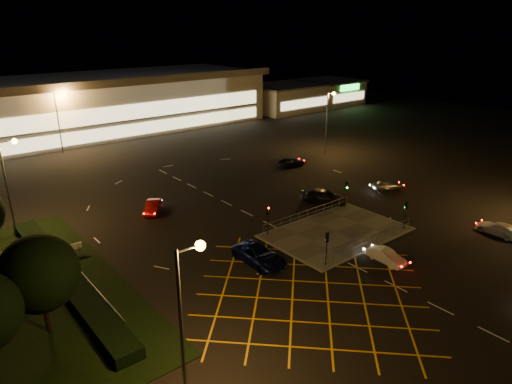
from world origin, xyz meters
TOP-DOWN VIEW (x-y plane):
  - ground at (0.00, 0.00)m, footprint 180.00×180.00m
  - pedestrian_island at (2.00, -2.00)m, footprint 14.00×9.00m
  - grass_verge at (-28.00, 6.00)m, footprint 18.00×30.00m
  - hedge at (-23.00, 6.00)m, footprint 2.00×26.00m
  - supermarket at (0.00, 61.95)m, footprint 72.00×26.50m
  - retail_unit_a at (46.00, 53.97)m, footprint 18.80×14.80m
  - retail_unit_b at (62.00, 53.96)m, footprint 14.80×14.80m
  - streetlight_sw at (-21.56, -12.00)m, footprint 1.78×0.56m
  - streetlight_nw at (-23.56, 18.00)m, footprint 1.78×0.56m
  - streetlight_ne at (24.44, 20.00)m, footprint 1.78×0.56m
  - streetlight_far_left at (-9.56, 48.00)m, footprint 1.78×0.56m
  - streetlight_far_right at (30.44, 50.00)m, footprint 1.78×0.56m
  - signal_sw at (-4.00, -5.99)m, footprint 0.28×0.30m
  - signal_se at (8.00, -5.99)m, footprint 0.28×0.30m
  - signal_nw at (-4.00, 1.99)m, footprint 0.28×0.30m
  - signal_ne at (8.00, 1.99)m, footprint 0.28×0.30m
  - tree_e at (-26.00, 0.00)m, footprint 5.40×5.40m
  - car_queue_white at (0.76, -9.00)m, footprint 1.46×3.77m
  - car_left_blue at (-8.28, -1.87)m, footprint 2.69×5.74m
  - car_far_dkgrey at (7.28, 4.76)m, footprint 4.86×5.73m
  - car_right_silver at (16.97, 2.63)m, footprint 4.14×3.07m
  - car_circ_red at (-10.20, 15.07)m, footprint 3.64×4.09m
  - car_east_grey at (14.51, 18.24)m, footprint 4.77×2.50m
  - car_approach_white at (14.62, -12.75)m, footprint 1.94×4.50m

SIDE VIEW (x-z plane):
  - ground at x=0.00m, z-range 0.00..0.00m
  - grass_verge at x=-28.00m, z-range 0.00..0.08m
  - pedestrian_island at x=2.00m, z-range 0.00..0.12m
  - hedge at x=-23.00m, z-range 0.00..1.00m
  - car_queue_white at x=0.76m, z-range 0.00..1.23m
  - car_east_grey at x=14.51m, z-range 0.00..1.28m
  - car_approach_white at x=14.62m, z-range 0.00..1.29m
  - car_right_silver at x=16.97m, z-range 0.00..1.31m
  - car_circ_red at x=-10.20m, z-range 0.00..1.34m
  - car_far_dkgrey at x=7.28m, z-range 0.00..1.57m
  - car_left_blue at x=-8.28m, z-range 0.00..1.59m
  - signal_sw at x=-4.00m, z-range 0.79..3.94m
  - signal_se at x=8.00m, z-range 0.79..3.94m
  - signal_nw at x=-4.00m, z-range 0.79..3.94m
  - signal_ne at x=8.00m, z-range 0.79..3.94m
  - retail_unit_a at x=46.00m, z-range 0.04..6.39m
  - retail_unit_b at x=62.00m, z-range 0.05..6.40m
  - tree_e at x=-26.00m, z-range 0.97..8.32m
  - supermarket at x=0.00m, z-range 0.06..10.56m
  - streetlight_sw at x=-21.56m, z-range 1.55..11.58m
  - streetlight_nw at x=-23.56m, z-range 1.55..11.58m
  - streetlight_ne at x=24.44m, z-range 1.55..11.58m
  - streetlight_far_left at x=-9.56m, z-range 1.55..11.58m
  - streetlight_far_right at x=30.44m, z-range 1.55..11.58m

